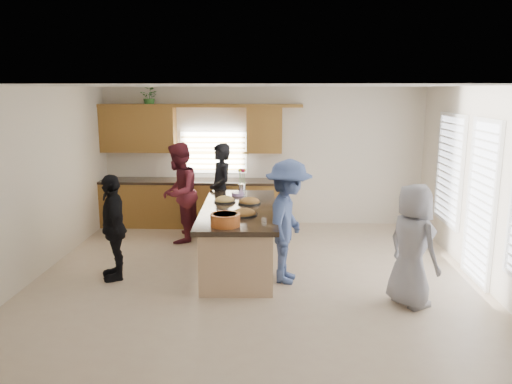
{
  "coord_description": "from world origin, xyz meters",
  "views": [
    {
      "loc": [
        0.32,
        -7.16,
        2.76
      ],
      "look_at": [
        -0.02,
        0.59,
        1.15
      ],
      "focal_mm": 35.0,
      "sensor_mm": 36.0,
      "label": 1
    }
  ],
  "objects_px": {
    "woman_left_front": "(113,227)",
    "woman_right_back": "(288,222)",
    "woman_left_back": "(221,192)",
    "island": "(239,238)",
    "woman_left_mid": "(179,193)",
    "woman_right_front": "(412,246)",
    "salad_bowl": "(225,219)"
  },
  "relations": [
    {
      "from": "salad_bowl",
      "to": "woman_left_back",
      "type": "relative_size",
      "value": 0.23
    },
    {
      "from": "salad_bowl",
      "to": "woman_right_front",
      "type": "distance_m",
      "value": 2.45
    },
    {
      "from": "island",
      "to": "woman_left_front",
      "type": "distance_m",
      "value": 1.92
    },
    {
      "from": "salad_bowl",
      "to": "woman_right_front",
      "type": "relative_size",
      "value": 0.25
    },
    {
      "from": "island",
      "to": "woman_right_front",
      "type": "height_order",
      "value": "woman_right_front"
    },
    {
      "from": "salad_bowl",
      "to": "woman_right_front",
      "type": "bearing_deg",
      "value": -6.99
    },
    {
      "from": "island",
      "to": "woman_left_mid",
      "type": "height_order",
      "value": "woman_left_mid"
    },
    {
      "from": "salad_bowl",
      "to": "woman_left_mid",
      "type": "xyz_separation_m",
      "value": [
        -1.09,
        2.33,
        -0.14
      ]
    },
    {
      "from": "woman_left_mid",
      "to": "woman_right_front",
      "type": "bearing_deg",
      "value": 58.6
    },
    {
      "from": "woman_right_back",
      "to": "woman_right_front",
      "type": "xyz_separation_m",
      "value": [
        1.57,
        -0.76,
        -0.09
      ]
    },
    {
      "from": "woman_right_back",
      "to": "woman_right_front",
      "type": "distance_m",
      "value": 1.74
    },
    {
      "from": "woman_right_front",
      "to": "island",
      "type": "bearing_deg",
      "value": 29.97
    },
    {
      "from": "island",
      "to": "salad_bowl",
      "type": "relative_size",
      "value": 6.79
    },
    {
      "from": "woman_left_back",
      "to": "woman_right_back",
      "type": "distance_m",
      "value": 2.39
    },
    {
      "from": "woman_left_front",
      "to": "woman_right_back",
      "type": "height_order",
      "value": "woman_right_back"
    },
    {
      "from": "salad_bowl",
      "to": "woman_left_back",
      "type": "bearing_deg",
      "value": 97.86
    },
    {
      "from": "island",
      "to": "woman_left_mid",
      "type": "relative_size",
      "value": 1.51
    },
    {
      "from": "woman_left_mid",
      "to": "woman_left_front",
      "type": "bearing_deg",
      "value": -12.68
    },
    {
      "from": "woman_left_back",
      "to": "woman_right_back",
      "type": "xyz_separation_m",
      "value": [
        1.2,
        -2.07,
        0.0
      ]
    },
    {
      "from": "salad_bowl",
      "to": "woman_left_front",
      "type": "xyz_separation_m",
      "value": [
        -1.69,
        0.47,
        -0.26
      ]
    },
    {
      "from": "woman_right_back",
      "to": "woman_left_back",
      "type": "bearing_deg",
      "value": 41.49
    },
    {
      "from": "woman_left_back",
      "to": "woman_right_back",
      "type": "relative_size",
      "value": 1.0
    },
    {
      "from": "woman_left_front",
      "to": "woman_right_front",
      "type": "relative_size",
      "value": 0.98
    },
    {
      "from": "woman_left_back",
      "to": "salad_bowl",
      "type": "bearing_deg",
      "value": -15.61
    },
    {
      "from": "island",
      "to": "woman_right_back",
      "type": "bearing_deg",
      "value": -40.34
    },
    {
      "from": "salad_bowl",
      "to": "woman_right_back",
      "type": "bearing_deg",
      "value": 28.23
    },
    {
      "from": "woman_left_back",
      "to": "woman_left_mid",
      "type": "height_order",
      "value": "woman_left_mid"
    },
    {
      "from": "woman_right_back",
      "to": "woman_right_front",
      "type": "relative_size",
      "value": 1.12
    },
    {
      "from": "woman_left_back",
      "to": "woman_right_front",
      "type": "xyz_separation_m",
      "value": [
        2.77,
        -2.82,
        -0.09
      ]
    },
    {
      "from": "woman_left_mid",
      "to": "woman_left_front",
      "type": "xyz_separation_m",
      "value": [
        -0.61,
        -1.86,
        -0.13
      ]
    },
    {
      "from": "island",
      "to": "woman_left_front",
      "type": "bearing_deg",
      "value": -164.1
    },
    {
      "from": "woman_left_back",
      "to": "woman_left_front",
      "type": "relative_size",
      "value": 1.14
    }
  ]
}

